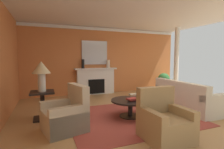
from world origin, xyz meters
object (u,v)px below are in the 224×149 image
(table_lamp, at_px, (41,70))
(sofa, at_px, (187,99))
(coffee_table, at_px, (130,104))
(side_table, at_px, (43,103))
(armchair_facing_fireplace, at_px, (164,123))
(armchair_near_window, at_px, (66,116))
(potted_plant, at_px, (164,80))
(mantel_mirror, at_px, (95,53))
(vase_mantel_left, at_px, (83,64))
(vase_mantel_right, at_px, (108,64))
(fireplace, at_px, (96,82))

(table_lamp, bearing_deg, sofa, -8.89)
(coffee_table, distance_m, side_table, 2.21)
(armchair_facing_fireplace, bearing_deg, coffee_table, 90.04)
(armchair_near_window, height_order, table_lamp, table_lamp)
(coffee_table, distance_m, table_lamp, 2.38)
(armchair_facing_fireplace, bearing_deg, potted_plant, 51.88)
(side_table, distance_m, table_lamp, 0.82)
(armchair_near_window, relative_size, table_lamp, 1.28)
(mantel_mirror, bearing_deg, armchair_near_window, -114.87)
(side_table, bearing_deg, vase_mantel_left, 57.77)
(armchair_facing_fireplace, xyz_separation_m, vase_mantel_right, (0.54, 4.47, 0.98))
(fireplace, xyz_separation_m, potted_plant, (3.24, -0.40, -0.04))
(mantel_mirror, height_order, side_table, mantel_mirror)
(side_table, relative_size, table_lamp, 0.93)
(vase_mantel_left, bearing_deg, armchair_near_window, -107.97)
(side_table, xyz_separation_m, vase_mantel_right, (2.66, 2.47, 0.89))
(fireplace, bearing_deg, vase_mantel_right, -5.11)
(vase_mantel_left, bearing_deg, sofa, -51.43)
(sofa, height_order, coffee_table, sofa)
(fireplace, xyz_separation_m, sofa, (1.92, -3.15, -0.24))
(side_table, distance_m, potted_plant, 5.76)
(coffee_table, relative_size, potted_plant, 1.20)
(coffee_table, xyz_separation_m, potted_plant, (3.24, 2.77, 0.16))
(armchair_near_window, distance_m, vase_mantel_left, 3.70)
(fireplace, xyz_separation_m, vase_mantel_right, (0.55, -0.05, 0.76))
(side_table, bearing_deg, mantel_mirror, 51.40)
(coffee_table, bearing_deg, vase_mantel_right, 80.15)
(armchair_near_window, height_order, coffee_table, armchair_near_window)
(armchair_facing_fireplace, distance_m, coffee_table, 1.35)
(fireplace, distance_m, potted_plant, 3.27)
(mantel_mirror, relative_size, armchair_near_window, 1.15)
(armchair_near_window, bearing_deg, table_lamp, 116.60)
(sofa, bearing_deg, table_lamp, 171.11)
(mantel_mirror, bearing_deg, fireplace, -90.00)
(coffee_table, relative_size, vase_mantel_left, 2.71)
(armchair_facing_fireplace, height_order, side_table, armchair_facing_fireplace)
(mantel_mirror, height_order, armchair_near_window, mantel_mirror)
(sofa, distance_m, armchair_near_window, 3.58)
(sofa, height_order, potted_plant, sofa)
(mantel_mirror, relative_size, side_table, 1.59)
(fireplace, height_order, table_lamp, table_lamp)
(table_lamp, relative_size, vase_mantel_right, 2.21)
(table_lamp, bearing_deg, armchair_near_window, -63.40)
(side_table, distance_m, vase_mantel_left, 3.06)
(potted_plant, bearing_deg, armchair_near_window, -148.17)
(table_lamp, bearing_deg, mantel_mirror, 51.40)
(fireplace, height_order, mantel_mirror, mantel_mirror)
(armchair_near_window, bearing_deg, potted_plant, 31.83)
(armchair_facing_fireplace, relative_size, side_table, 1.36)
(fireplace, xyz_separation_m, side_table, (-2.11, -2.52, -0.13))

